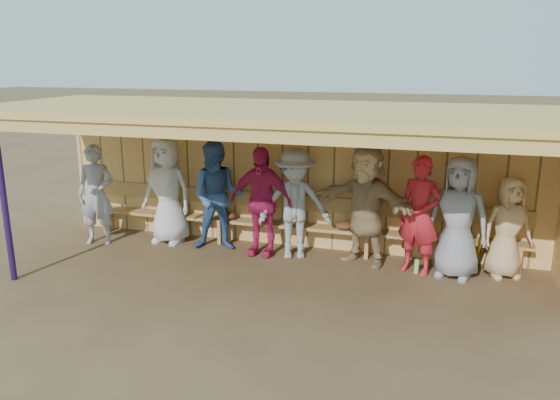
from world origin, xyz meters
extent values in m
plane|color=brown|center=(0.00, 0.00, 0.00)|extent=(90.00, 90.00, 0.00)
imported|color=#999BA2|center=(-3.36, 0.42, 0.88)|extent=(0.72, 0.56, 1.76)
imported|color=silver|center=(-2.20, 0.81, 0.94)|extent=(0.96, 0.66, 1.87)
imported|color=#385D9A|center=(-1.21, 0.73, 0.93)|extent=(1.05, 0.90, 1.86)
imported|color=#C51F58|center=(-0.43, 0.68, 0.91)|extent=(1.09, 0.50, 1.82)
imported|color=gray|center=(0.14, 0.72, 0.90)|extent=(1.31, 0.99, 1.80)
imported|color=tan|center=(1.28, 0.78, 0.96)|extent=(1.86, 1.25, 1.92)
imported|color=red|center=(2.10, 0.60, 0.90)|extent=(0.77, 0.64, 1.81)
imported|color=tan|center=(3.36, 0.81, 0.77)|extent=(0.88, 0.75, 1.54)
imported|color=gray|center=(2.65, 0.58, 0.92)|extent=(1.02, 0.80, 1.84)
cube|color=#E3AF60|center=(0.00, 1.35, 1.20)|extent=(8.60, 0.20, 2.40)
cube|color=tan|center=(0.00, 0.00, 2.45)|extent=(8.80, 3.20, 0.10)
cube|color=tan|center=(0.00, -1.50, 2.32)|extent=(8.80, 0.10, 0.18)
cube|color=tan|center=(-3.80, 0.00, 2.31)|extent=(0.08, 3.00, 0.16)
cube|color=tan|center=(-2.85, 0.00, 2.31)|extent=(0.08, 3.00, 0.16)
cube|color=tan|center=(-1.90, 0.00, 2.31)|extent=(0.08, 3.00, 0.16)
cube|color=tan|center=(-0.95, 0.00, 2.31)|extent=(0.08, 3.00, 0.16)
cube|color=tan|center=(0.00, 0.00, 2.31)|extent=(0.08, 3.00, 0.16)
cube|color=tan|center=(0.95, 0.00, 2.31)|extent=(0.08, 3.00, 0.16)
cube|color=tan|center=(1.90, 0.00, 2.31)|extent=(0.08, 3.00, 0.16)
cube|color=tan|center=(2.85, 0.00, 2.31)|extent=(0.08, 3.00, 0.16)
cylinder|color=navy|center=(-3.60, -1.40, 1.20)|extent=(0.09, 0.09, 2.40)
cube|color=tan|center=(0.00, 1.06, 0.42)|extent=(7.60, 0.32, 0.05)
cube|color=tan|center=(0.00, 1.22, 0.80)|extent=(7.60, 0.04, 0.26)
cube|color=tan|center=(-3.60, 1.06, 0.20)|extent=(0.06, 0.29, 0.40)
cube|color=tan|center=(-1.29, 1.06, 0.20)|extent=(0.06, 0.29, 0.40)
cube|color=tan|center=(1.29, 1.06, 0.20)|extent=(0.06, 0.29, 0.40)
cube|color=tan|center=(3.60, 1.06, 0.20)|extent=(0.06, 0.29, 0.40)
cylinder|color=gold|center=(3.00, 0.86, 0.40)|extent=(0.13, 0.41, 0.80)
sphere|color=#C55F17|center=(2.56, 0.86, 0.04)|extent=(0.08, 0.08, 0.08)
ellipsoid|color=#593319|center=(-2.36, 1.01, 0.52)|extent=(0.30, 0.24, 0.14)
ellipsoid|color=#593319|center=(-1.15, 1.01, 0.52)|extent=(0.30, 0.24, 0.14)
ellipsoid|color=#593319|center=(0.91, 1.01, 0.52)|extent=(0.30, 0.24, 0.14)
cylinder|color=#A5DF6F|center=(1.98, 1.11, 0.56)|extent=(0.07, 0.07, 0.22)
cylinder|color=orange|center=(1.38, 1.11, 0.56)|extent=(0.07, 0.07, 0.22)
cylinder|color=#94CD66|center=(2.11, 0.56, 0.11)|extent=(0.07, 0.07, 0.22)
camera|label=1|loc=(2.34, -7.49, 3.19)|focal=35.00mm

